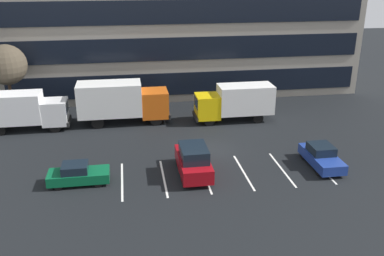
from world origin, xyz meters
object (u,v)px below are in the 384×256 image
object	(u,v)px
box_truck_orange	(121,100)
sedan_navy	(321,156)
suv_maroon	(193,161)
bare_tree	(6,65)
box_truck_yellow	(236,101)
sedan_forest	(78,174)
box_truck_white	(23,109)

from	to	relation	value
box_truck_orange	sedan_navy	world-z (taller)	box_truck_orange
box_truck_orange	sedan_navy	bearing A→B (deg)	-38.67
suv_maroon	bare_tree	bearing A→B (deg)	136.44
box_truck_yellow	bare_tree	bearing A→B (deg)	168.76
box_truck_orange	sedan_navy	xyz separation A→B (m)	(14.02, -11.22, -1.40)
bare_tree	sedan_forest	bearing A→B (deg)	-63.31
sedan_navy	sedan_forest	xyz separation A→B (m)	(-16.97, -0.02, -0.06)
sedan_navy	box_truck_yellow	bearing A→B (deg)	110.19
sedan_forest	sedan_navy	bearing A→B (deg)	0.07
box_truck_yellow	sedan_navy	xyz separation A→B (m)	(3.75, -10.19, -1.15)
suv_maroon	sedan_forest	world-z (taller)	suv_maroon
box_truck_yellow	bare_tree	size ratio (longest dim) A/B	1.04
bare_tree	box_truck_yellow	bearing A→B (deg)	-11.24
sedan_forest	bare_tree	xyz separation A→B (m)	(-7.17, 14.27, 4.36)
sedan_navy	bare_tree	size ratio (longest dim) A/B	0.63
box_truck_white	sedan_navy	size ratio (longest dim) A/B	1.67
box_truck_white	bare_tree	bearing A→B (deg)	116.47
box_truck_yellow	box_truck_white	bearing A→B (deg)	178.39
box_truck_yellow	sedan_forest	distance (m)	16.75
sedan_navy	suv_maroon	bearing A→B (deg)	179.38
box_truck_orange	suv_maroon	distance (m)	12.14
box_truck_orange	sedan_forest	size ratio (longest dim) A/B	2.05
box_truck_yellow	box_truck_white	distance (m)	18.64
sedan_navy	box_truck_white	bearing A→B (deg)	154.42
box_truck_orange	sedan_forest	distance (m)	11.71
box_truck_orange	sedan_navy	distance (m)	18.01
box_truck_white	sedan_navy	world-z (taller)	box_truck_white
sedan_navy	sedan_forest	distance (m)	16.97
box_truck_white	bare_tree	size ratio (longest dim) A/B	1.04
box_truck_yellow	box_truck_white	world-z (taller)	box_truck_white
box_truck_yellow	suv_maroon	size ratio (longest dim) A/B	1.51
suv_maroon	box_truck_yellow	bearing A→B (deg)	61.34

